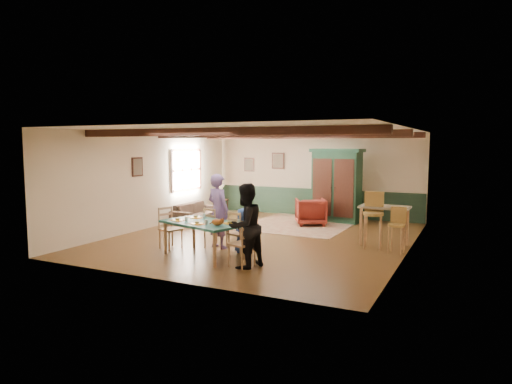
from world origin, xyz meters
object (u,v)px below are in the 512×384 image
at_px(end_table, 221,207).
at_px(dining_chair_end_right, 242,243).
at_px(person_man, 218,211).
at_px(bar_stool_left, 373,220).
at_px(counter_table, 384,226).
at_px(armoire, 337,186).
at_px(dining_chair_far_right, 240,233).
at_px(dining_chair_end_left, 171,228).
at_px(cat, 217,222).
at_px(table_lamp, 221,192).
at_px(dining_table, 203,240).
at_px(sofa, 196,212).
at_px(armchair, 311,212).
at_px(bar_stool_right, 396,230).
at_px(person_child, 243,231).
at_px(dining_chair_far_left, 216,228).
at_px(person_woman, 245,226).

bearing_deg(end_table, dining_chair_end_right, -56.07).
distance_m(person_man, end_table, 4.92).
bearing_deg(dining_chair_end_right, bar_stool_left, 161.00).
bearing_deg(bar_stool_left, dining_chair_end_right, -133.70).
bearing_deg(counter_table, armoire, 125.43).
height_order(person_man, end_table, person_man).
xyz_separation_m(dining_chair_far_right, armoire, (0.70, 4.92, 0.64)).
height_order(dining_chair_end_left, armoire, armoire).
height_order(cat, table_lamp, table_lamp).
xyz_separation_m(dining_table, sofa, (-2.70, 3.80, -0.10)).
xyz_separation_m(armchair, bar_stool_left, (2.26, -2.24, 0.25)).
bearing_deg(bar_stool_right, armoire, 129.11).
xyz_separation_m(dining_chair_end_left, person_child, (1.69, 0.31, 0.03)).
xyz_separation_m(dining_table, dining_chair_far_left, (-0.17, 0.79, 0.10)).
distance_m(dining_chair_far_right, bar_stool_left, 3.05).
distance_m(dining_table, bar_stool_right, 4.16).
bearing_deg(person_child, sofa, -26.84).
bearing_deg(dining_chair_far_left, armoire, -90.34).
relative_size(armoire, sofa, 1.20).
xyz_separation_m(table_lamp, counter_table, (5.78, -2.33, -0.30)).
bearing_deg(bar_stool_left, person_man, -162.60).
distance_m(dining_chair_far_right, cat, 0.90).
bearing_deg(sofa, person_woman, -138.15).
height_order(armoire, bar_stool_left, armoire).
distance_m(armchair, bar_stool_right, 3.78).
distance_m(dining_table, table_lamp, 5.73).
relative_size(cat, armchair, 0.41).
distance_m(dining_table, dining_chair_end_left, 1.14).
height_order(person_woman, counter_table, person_woman).
xyz_separation_m(dining_chair_end_left, end_table, (-1.49, 4.78, -0.21)).
relative_size(dining_chair_end_left, person_child, 0.95).
bearing_deg(end_table, bar_stool_left, -26.04).
distance_m(dining_chair_far_left, end_table, 4.94).
bearing_deg(cat, end_table, 136.63).
xyz_separation_m(person_child, end_table, (-3.18, 4.46, -0.23)).
height_order(dining_table, person_woman, person_woman).
bearing_deg(dining_chair_far_left, dining_table, 119.05).
distance_m(person_woman, counter_table, 3.75).
relative_size(sofa, end_table, 3.53).
relative_size(dining_chair_far_right, bar_stool_right, 0.93).
relative_size(dining_chair_far_right, dining_chair_end_right, 1.00).
xyz_separation_m(person_child, armoire, (0.68, 4.84, 0.62)).
xyz_separation_m(person_man, table_lamp, (-2.42, 4.24, -0.08)).
xyz_separation_m(dining_chair_far_right, person_child, (0.02, 0.08, 0.03)).
bearing_deg(dining_chair_far_left, dining_chair_end_left, 43.83).
bearing_deg(person_woman, end_table, -128.65).
bearing_deg(table_lamp, person_man, -60.23).
bearing_deg(end_table, dining_chair_end_left, -72.69).
distance_m(dining_chair_end_left, counter_table, 4.94).
bearing_deg(person_man, armoire, -90.35).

